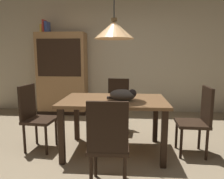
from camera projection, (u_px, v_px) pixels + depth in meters
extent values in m
plane|color=#998466|center=(107.00, 164.00, 2.61)|extent=(10.00, 10.00, 0.00)
cube|color=beige|center=(117.00, 51.00, 5.00)|extent=(6.40, 0.10, 2.90)
cube|color=brown|center=(114.00, 101.00, 2.85)|extent=(1.40, 0.90, 0.04)
cube|color=black|center=(61.00, 136.00, 2.57)|extent=(0.07, 0.07, 0.71)
cube|color=black|center=(164.00, 139.00, 2.48)|extent=(0.07, 0.07, 0.71)
cube|color=black|center=(77.00, 118.00, 3.33)|extent=(0.07, 0.07, 0.71)
cube|color=black|center=(155.00, 120.00, 3.24)|extent=(0.07, 0.07, 0.71)
cube|color=black|center=(40.00, 120.00, 2.97)|extent=(0.43, 0.43, 0.04)
cube|color=black|center=(27.00, 102.00, 2.96)|extent=(0.07, 0.38, 0.48)
cylinder|color=black|center=(46.00, 140.00, 2.82)|extent=(0.04, 0.04, 0.41)
cylinder|color=black|center=(56.00, 132.00, 3.13)|extent=(0.04, 0.04, 0.41)
cylinder|color=black|center=(24.00, 139.00, 2.87)|extent=(0.04, 0.04, 0.41)
cylinder|color=black|center=(36.00, 131.00, 3.19)|extent=(0.04, 0.04, 0.41)
cube|color=black|center=(192.00, 123.00, 2.82)|extent=(0.41, 0.41, 0.04)
cube|color=black|center=(207.00, 105.00, 2.76)|extent=(0.05, 0.38, 0.48)
cylinder|color=black|center=(176.00, 135.00, 3.03)|extent=(0.04, 0.04, 0.41)
cylinder|color=black|center=(181.00, 144.00, 2.71)|extent=(0.04, 0.04, 0.41)
cylinder|color=black|center=(199.00, 135.00, 2.99)|extent=(0.04, 0.04, 0.41)
cylinder|color=black|center=(207.00, 145.00, 2.68)|extent=(0.04, 0.04, 0.41)
cube|color=black|center=(117.00, 108.00, 3.68)|extent=(0.44, 0.44, 0.04)
cube|color=black|center=(118.00, 92.00, 3.82)|extent=(0.38, 0.08, 0.48)
cylinder|color=black|center=(106.00, 122.00, 3.59)|extent=(0.04, 0.04, 0.41)
cylinder|color=black|center=(125.00, 123.00, 3.53)|extent=(0.04, 0.04, 0.41)
cylinder|color=black|center=(110.00, 117.00, 3.90)|extent=(0.04, 0.04, 0.41)
cylinder|color=black|center=(127.00, 118.00, 3.84)|extent=(0.04, 0.04, 0.41)
cube|color=black|center=(109.00, 146.00, 2.11)|extent=(0.41, 0.41, 0.04)
cube|color=black|center=(107.00, 127.00, 1.89)|extent=(0.38, 0.04, 0.48)
cylinder|color=black|center=(125.00, 160.00, 2.29)|extent=(0.04, 0.04, 0.41)
cylinder|color=black|center=(95.00, 159.00, 2.31)|extent=(0.04, 0.04, 0.41)
cylinder|color=black|center=(125.00, 176.00, 1.97)|extent=(0.04, 0.04, 0.41)
cylinder|color=black|center=(91.00, 175.00, 1.99)|extent=(0.04, 0.04, 0.41)
ellipsoid|color=#4C4742|center=(122.00, 95.00, 2.73)|extent=(0.38, 0.29, 0.15)
sphere|color=black|center=(132.00, 93.00, 2.70)|extent=(0.11, 0.11, 0.11)
cylinder|color=black|center=(114.00, 98.00, 2.81)|extent=(0.18, 0.04, 0.04)
cone|color=#E0A86B|center=(114.00, 30.00, 2.70)|extent=(0.52, 0.52, 0.22)
cylinder|color=#513D23|center=(114.00, 20.00, 2.68)|extent=(0.08, 0.08, 0.04)
cube|color=#A87A4C|center=(63.00, 74.00, 4.84)|extent=(1.10, 0.44, 1.85)
cube|color=black|center=(59.00, 58.00, 4.57)|extent=(0.97, 0.01, 0.81)
cube|color=black|center=(64.00, 111.00, 4.98)|extent=(1.12, 0.45, 0.08)
cube|color=gold|center=(42.00, 29.00, 4.72)|extent=(0.04, 0.20, 0.18)
cube|color=#B73833|center=(45.00, 26.00, 4.71)|extent=(0.04, 0.22, 0.28)
cube|color=#384C93|center=(47.00, 27.00, 4.70)|extent=(0.06, 0.24, 0.24)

